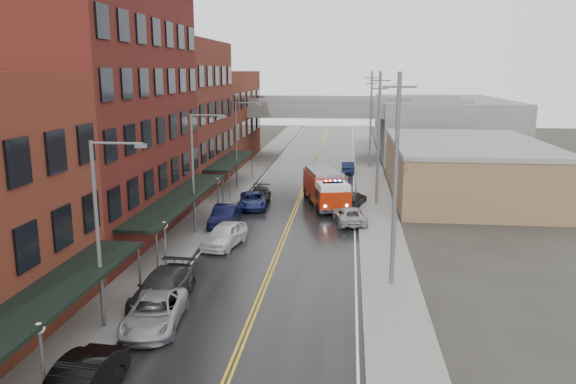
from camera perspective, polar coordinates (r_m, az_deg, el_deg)
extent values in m
cube|color=black|center=(47.48, 0.48, -2.45)|extent=(11.00, 160.00, 0.02)
cube|color=slate|center=(48.72, -8.10, -2.12)|extent=(3.00, 160.00, 0.15)
cube|color=slate|center=(47.31, 9.32, -2.59)|extent=(3.00, 160.00, 0.15)
cube|color=gray|center=(48.34, -6.21, -2.18)|extent=(0.30, 160.00, 0.15)
cube|color=gray|center=(47.25, 7.32, -2.55)|extent=(0.30, 160.00, 0.15)
cube|color=#581C17|center=(42.76, -18.70, 7.51)|extent=(9.00, 20.00, 18.00)
cube|color=#5E251C|center=(59.16, -11.48, 7.58)|extent=(9.00, 15.00, 15.00)
cube|color=maroon|center=(76.09, -7.43, 7.57)|extent=(9.00, 20.00, 12.00)
cube|color=#8E6B4C|center=(57.64, 17.58, 2.12)|extent=(14.00, 22.00, 5.00)
cube|color=slate|center=(87.10, 15.18, 6.50)|extent=(18.00, 30.00, 8.00)
cube|color=black|center=(24.84, -23.91, -10.22)|extent=(2.60, 16.00, 0.18)
cylinder|color=slate|center=(31.25, -14.85, -7.91)|extent=(0.10, 0.10, 3.00)
cube|color=black|center=(41.55, -10.86, -0.56)|extent=(2.60, 18.00, 0.18)
cylinder|color=slate|center=(33.73, -13.15, -6.32)|extent=(0.10, 0.10, 3.00)
cylinder|color=slate|center=(49.69, -6.64, -0.11)|extent=(0.10, 0.10, 3.00)
cube|color=black|center=(58.20, -5.84, 3.22)|extent=(2.60, 13.00, 0.18)
cylinder|color=slate|center=(52.36, -5.96, 0.54)|extent=(0.10, 0.10, 3.00)
cylinder|color=slate|center=(64.13, -3.67, 2.74)|extent=(0.10, 0.10, 3.00)
cylinder|color=#59595B|center=(23.41, -23.65, -15.91)|extent=(0.14, 0.14, 2.80)
sphere|color=silver|center=(22.77, -23.98, -12.56)|extent=(0.44, 0.44, 0.44)
cylinder|color=#59595B|center=(35.21, -12.36, -5.66)|extent=(0.14, 0.14, 2.80)
sphere|color=silver|center=(34.78, -12.47, -3.31)|extent=(0.44, 0.44, 0.44)
cylinder|color=#59595B|center=(48.20, -7.11, -0.63)|extent=(0.14, 0.14, 2.80)
sphere|color=silver|center=(47.89, -7.16, 1.12)|extent=(0.44, 0.44, 0.44)
cylinder|color=#59595B|center=(27.37, -18.76, -4.43)|extent=(0.18, 0.18, 9.00)
cylinder|color=#59595B|center=(26.00, -17.01, 4.76)|extent=(2.40, 0.12, 0.12)
cube|color=#59595B|center=(25.60, -14.73, 4.56)|extent=(0.50, 0.22, 0.18)
cylinder|color=#59595B|center=(41.99, -9.63, 1.71)|extent=(0.18, 0.18, 9.00)
cylinder|color=#59595B|center=(41.12, -8.23, 7.72)|extent=(2.40, 0.12, 0.12)
cube|color=#59595B|center=(40.86, -6.71, 7.59)|extent=(0.50, 0.22, 0.18)
cylinder|color=#59595B|center=(57.36, -5.29, 4.62)|extent=(0.18, 0.18, 9.00)
cylinder|color=#59595B|center=(56.72, -4.17, 9.02)|extent=(2.40, 0.12, 0.12)
cube|color=#59595B|center=(56.53, -3.06, 8.92)|extent=(0.50, 0.22, 0.18)
cylinder|color=#59595B|center=(31.39, 10.85, 0.91)|extent=(0.24, 0.24, 12.00)
cube|color=#59595B|center=(30.81, 11.24, 10.43)|extent=(1.80, 0.12, 0.12)
cube|color=#59595B|center=(30.84, 11.19, 9.14)|extent=(1.40, 0.12, 0.12)
cylinder|color=#59595B|center=(51.12, 9.16, 5.28)|extent=(0.24, 0.24, 12.00)
cube|color=#59595B|center=(50.77, 9.36, 11.12)|extent=(1.80, 0.12, 0.12)
cube|color=#59595B|center=(50.78, 9.33, 10.33)|extent=(1.40, 0.12, 0.12)
cylinder|color=#59595B|center=(71.00, 8.40, 7.21)|extent=(0.24, 0.24, 12.00)
cube|color=#59595B|center=(70.75, 8.53, 11.41)|extent=(1.80, 0.12, 0.12)
cube|color=#59595B|center=(70.76, 8.51, 10.84)|extent=(1.40, 0.12, 0.12)
cube|color=slate|center=(78.01, 2.90, 8.32)|extent=(40.00, 10.00, 1.50)
cube|color=slate|center=(79.77, -5.08, 5.67)|extent=(1.60, 8.00, 6.00)
cube|color=slate|center=(78.48, 10.94, 5.39)|extent=(1.60, 8.00, 6.00)
cube|color=#9F1F07|center=(52.10, 3.55, 0.71)|extent=(4.07, 6.40, 2.26)
cube|color=#9F1F07|center=(48.16, 4.54, -0.65)|extent=(3.30, 3.37, 1.61)
cube|color=silver|center=(47.93, 4.56, 0.60)|extent=(3.11, 3.13, 0.54)
cube|color=black|center=(48.29, 4.49, -0.22)|extent=(3.05, 2.34, 0.86)
cube|color=slate|center=(51.86, 3.57, 2.11)|extent=(3.70, 5.91, 0.32)
cube|color=black|center=(47.86, 4.57, 1.02)|extent=(1.74, 0.72, 0.15)
sphere|color=#FF0C0C|center=(47.72, 3.88, 1.10)|extent=(0.22, 0.22, 0.22)
sphere|color=#1933FF|center=(47.97, 5.26, 1.14)|extent=(0.22, 0.22, 0.22)
cylinder|color=black|center=(48.00, 3.18, -1.66)|extent=(1.14, 0.63, 1.08)
cylinder|color=black|center=(48.51, 5.92, -1.56)|extent=(1.14, 0.63, 1.08)
cylinder|color=black|center=(51.60, 2.37, -0.67)|extent=(1.14, 0.63, 1.08)
cylinder|color=black|center=(52.07, 4.93, -0.59)|extent=(1.14, 0.63, 1.08)
cylinder|color=black|center=(54.18, 1.85, -0.04)|extent=(1.14, 0.63, 1.08)
cylinder|color=black|center=(54.63, 4.30, 0.03)|extent=(1.14, 0.63, 1.08)
imported|color=gray|center=(28.15, -13.40, -11.79)|extent=(2.99, 5.55, 1.48)
imported|color=#28282A|center=(30.78, -12.60, -9.46)|extent=(2.52, 5.74, 1.64)
imported|color=silver|center=(39.49, -6.45, -4.35)|extent=(2.82, 5.15, 1.66)
imported|color=black|center=(44.49, -6.44, -2.46)|extent=(1.75, 4.99, 1.64)
imported|color=navy|center=(50.28, -3.59, -0.84)|extent=(3.15, 5.34, 1.39)
imported|color=black|center=(52.41, -2.91, -0.31)|extent=(2.19, 4.80, 1.36)
imported|color=#98999F|center=(45.34, 6.27, -2.36)|extent=(3.00, 5.21, 1.37)
imported|color=#28282B|center=(51.17, 6.54, -0.69)|extent=(3.02, 5.00, 1.36)
imported|color=silver|center=(59.32, 5.17, 1.28)|extent=(2.08, 4.93, 1.67)
imported|color=#0E1633|center=(67.86, 6.09, 2.53)|extent=(1.61, 4.25, 1.38)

